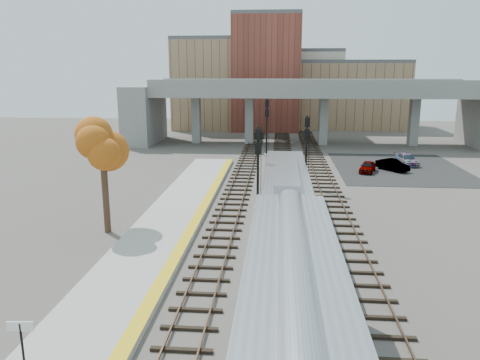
% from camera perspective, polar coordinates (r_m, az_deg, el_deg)
% --- Properties ---
extents(ground, '(160.00, 160.00, 0.00)m').
position_cam_1_polar(ground, '(27.20, 3.48, -10.15)').
color(ground, '#47423D').
rests_on(ground, ground).
extents(platform, '(4.50, 60.00, 0.35)m').
position_cam_1_polar(platform, '(28.20, -11.61, -9.15)').
color(platform, '#9E9E99').
rests_on(platform, ground).
extents(yellow_strip, '(0.70, 60.00, 0.01)m').
position_cam_1_polar(yellow_strip, '(27.67, -7.80, -9.04)').
color(yellow_strip, yellow).
rests_on(yellow_strip, platform).
extents(tracks, '(10.70, 95.00, 0.25)m').
position_cam_1_polar(tracks, '(38.97, 5.30, -2.77)').
color(tracks, black).
rests_on(tracks, ground).
extents(overpass, '(54.00, 12.00, 9.50)m').
position_cam_1_polar(overpass, '(70.28, 8.52, 9.04)').
color(overpass, slate).
rests_on(overpass, ground).
extents(buildings_far, '(43.00, 21.00, 20.60)m').
position_cam_1_polar(buildings_far, '(91.58, 5.38, 11.37)').
color(buildings_far, '#967657').
rests_on(buildings_far, ground).
extents(parking_lot, '(14.00, 18.00, 0.04)m').
position_cam_1_polar(parking_lot, '(55.72, 18.75, 1.39)').
color(parking_lot, black).
rests_on(parking_lot, ground).
extents(locomotive, '(3.02, 19.05, 4.10)m').
position_cam_1_polar(locomotive, '(31.89, 5.58, -2.30)').
color(locomotive, '#A8AAB2').
rests_on(locomotive, ground).
extents(signal_mast_near, '(0.60, 0.64, 6.64)m').
position_cam_1_polar(signal_mast_near, '(35.91, 2.19, 1.06)').
color(signal_mast_near, '#9E9E99').
rests_on(signal_mast_near, ground).
extents(signal_mast_mid, '(0.60, 0.64, 6.78)m').
position_cam_1_polar(signal_mast_mid, '(43.61, 8.06, 3.24)').
color(signal_mast_mid, '#9E9E99').
rests_on(signal_mast_mid, ground).
extents(signal_mast_far, '(0.60, 0.64, 7.32)m').
position_cam_1_polar(signal_mast_far, '(59.75, 3.27, 6.40)').
color(signal_mast_far, '#9E9E99').
rests_on(signal_mast_far, ground).
extents(station_sign, '(0.90, 0.13, 2.27)m').
position_cam_1_polar(station_sign, '(18.16, -25.09, -17.15)').
color(station_sign, black).
rests_on(station_sign, platform).
extents(tree, '(3.60, 3.60, 7.96)m').
position_cam_1_polar(tree, '(31.98, -16.44, 3.91)').
color(tree, '#382619').
rests_on(tree, ground).
extents(car_a, '(2.49, 3.77, 1.19)m').
position_cam_1_polar(car_a, '(52.25, 15.28, 1.57)').
color(car_a, '#99999E').
rests_on(car_a, parking_lot).
extents(car_b, '(3.38, 3.85, 1.26)m').
position_cam_1_polar(car_b, '(53.86, 18.08, 1.76)').
color(car_b, '#99999E').
rests_on(car_b, parking_lot).
extents(car_c, '(2.31, 4.44, 1.23)m').
position_cam_1_polar(car_c, '(57.75, 19.68, 2.36)').
color(car_c, '#99999E').
rests_on(car_c, parking_lot).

